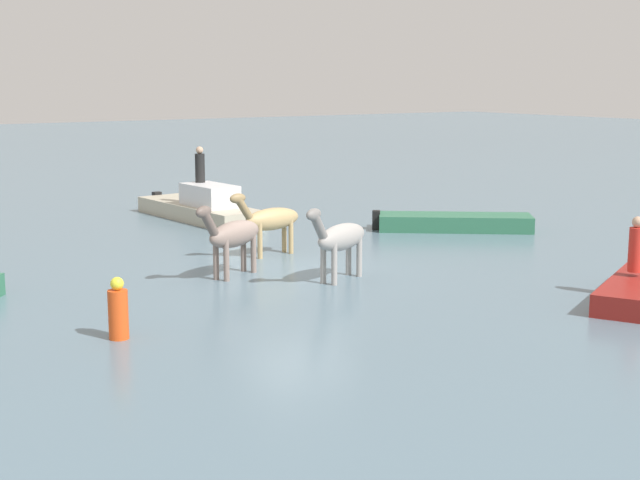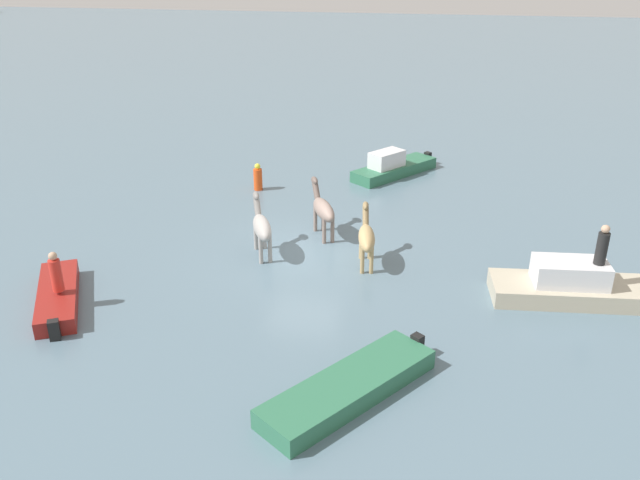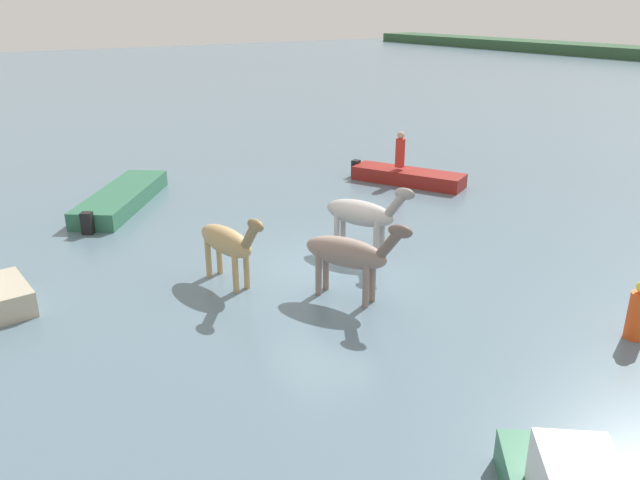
% 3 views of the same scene
% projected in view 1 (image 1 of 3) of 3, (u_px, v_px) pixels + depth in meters
% --- Properties ---
extents(ground_plane, '(152.82, 152.82, 0.00)m').
position_uv_depth(ground_plane, '(296.00, 272.00, 21.80)').
color(ground_plane, slate).
extents(horse_rear_stallion, '(2.26, 0.77, 1.75)m').
position_uv_depth(horse_rear_stallion, '(270.00, 220.00, 23.66)').
color(horse_rear_stallion, tan).
rests_on(horse_rear_stallion, ground_plane).
extents(horse_mid_herd, '(2.29, 1.26, 1.82)m').
position_uv_depth(horse_mid_herd, '(340.00, 238.00, 20.73)').
color(horse_mid_herd, '#9E9993').
rests_on(horse_mid_herd, ground_plane).
extents(horse_gray_outer, '(2.26, 1.36, 1.82)m').
position_uv_depth(horse_gray_outer, '(233.00, 235.00, 21.13)').
color(horse_gray_outer, gray).
rests_on(horse_gray_outer, ground_plane).
extents(boat_dinghy_port, '(2.04, 5.99, 1.37)m').
position_uv_depth(boat_dinghy_port, '(201.00, 210.00, 29.82)').
color(boat_dinghy_port, '#B7AD93').
rests_on(boat_dinghy_port, ground_plane).
extents(boat_launch_far, '(3.85, 2.64, 0.71)m').
position_uv_depth(boat_launch_far, '(636.00, 293.00, 19.02)').
color(boat_launch_far, maroon).
rests_on(boat_launch_far, ground_plane).
extents(boat_tender_starboard, '(4.48, 3.87, 0.74)m').
position_uv_depth(boat_tender_starboard, '(454.00, 225.00, 27.76)').
color(boat_tender_starboard, '#2D6B4C').
rests_on(boat_tender_starboard, ground_plane).
extents(person_boatman_standing, '(0.32, 0.32, 1.19)m').
position_uv_depth(person_boatman_standing, '(200.00, 166.00, 29.73)').
color(person_boatman_standing, black).
rests_on(person_boatman_standing, boat_dinghy_port).
extents(person_helmsman_aft, '(0.32, 0.32, 1.19)m').
position_uv_depth(person_helmsman_aft, '(636.00, 246.00, 19.12)').
color(person_helmsman_aft, red).
rests_on(person_helmsman_aft, boat_launch_far).
extents(buoy_channel_marker, '(0.36, 0.36, 1.14)m').
position_uv_depth(buoy_channel_marker, '(118.00, 311.00, 16.15)').
color(buoy_channel_marker, '#E54C19').
rests_on(buoy_channel_marker, ground_plane).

